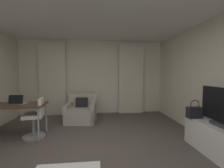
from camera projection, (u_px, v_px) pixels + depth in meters
The scene contains 12 objects.
ground_plane at pixel (91, 157), 2.70m from camera, with size 12.00×12.00×0.00m, color #564C47.
wall_window at pixel (93, 77), 5.61m from camera, with size 5.12×0.06×2.60m.
ceiling at pixel (90, 0), 2.52m from camera, with size 5.12×6.12×0.06m, color white.
curtain_left_panel at pixel (52, 79), 5.34m from camera, with size 0.90×0.06×2.50m.
curtain_right_panel at pixel (131, 79), 5.64m from camera, with size 0.90×0.06×2.50m.
armchair at pixel (81, 112), 4.71m from camera, with size 0.93×0.90×0.81m.
desk at pixel (13, 107), 3.50m from camera, with size 1.35×0.64×0.75m.
desk_chair at pixel (35, 120), 3.52m from camera, with size 0.48×0.48×0.88m.
laptop at pixel (18, 102), 3.54m from camera, with size 0.35×0.28×0.22m.
tv_console at pixel (220, 141), 2.71m from camera, with size 0.49×1.33×0.55m.
tv_flatscreen at pixel (223, 108), 2.64m from camera, with size 0.20×0.97×0.66m.
handbag_primary at pixel (195, 112), 3.15m from camera, with size 0.30×0.14×0.37m.
Camera 1 is at (0.07, -2.63, 1.45)m, focal length 25.02 mm.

